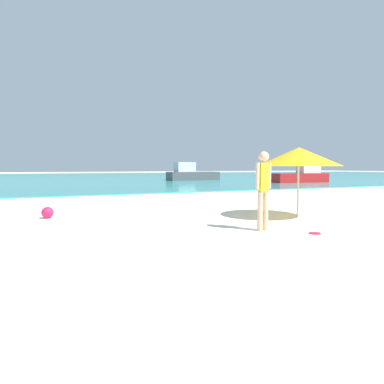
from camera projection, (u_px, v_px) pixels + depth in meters
water at (75, 177)px, 43.89m from camera, size 160.00×60.00×0.06m
person_standing at (263, 186)px, 7.21m from camera, size 0.40×0.23×1.73m
frisbee at (315, 233)px, 6.92m from camera, size 0.23×0.23×0.03m
boat_near at (302, 176)px, 29.03m from camera, size 5.10×1.96×1.70m
boat_far at (191, 174)px, 33.65m from camera, size 5.42×2.02×1.81m
beach_ball at (47, 213)px, 9.02m from camera, size 0.31×0.31×0.31m
beach_umbrella at (299, 157)px, 9.05m from camera, size 2.27×2.27×1.93m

